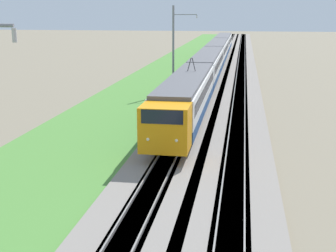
# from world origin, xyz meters

# --- Properties ---
(ballast_main) EXTENTS (240.00, 4.40, 0.30)m
(ballast_main) POSITION_xyz_m (50.00, 0.00, 0.15)
(ballast_main) COLOR gray
(ballast_main) RESTS_ON ground
(ballast_adjacent) EXTENTS (240.00, 4.40, 0.30)m
(ballast_adjacent) POSITION_xyz_m (50.00, -3.87, 0.15)
(ballast_adjacent) COLOR gray
(ballast_adjacent) RESTS_ON ground
(track_main) EXTENTS (240.00, 1.57, 0.45)m
(track_main) POSITION_xyz_m (50.00, 0.00, 0.16)
(track_main) COLOR #4C4238
(track_main) RESTS_ON ground
(track_adjacent) EXTENTS (240.00, 1.57, 0.45)m
(track_adjacent) POSITION_xyz_m (50.00, -3.87, 0.16)
(track_adjacent) COLOR #4C4238
(track_adjacent) RESTS_ON ground
(grass_verge) EXTENTS (240.00, 10.72, 0.12)m
(grass_verge) POSITION_xyz_m (50.00, 5.55, 0.06)
(grass_verge) COLOR #4C8438
(grass_verge) RESTS_ON ground
(passenger_train) EXTENTS (83.15, 2.83, 4.87)m
(passenger_train) POSITION_xyz_m (61.59, 0.00, 2.27)
(passenger_train) COLOR orange
(passenger_train) RESTS_ON ground
(catenary_mast_mid) EXTENTS (0.22, 2.56, 9.06)m
(catenary_mast_mid) POSITION_xyz_m (44.33, 3.01, 4.67)
(catenary_mast_mid) COLOR slate
(catenary_mast_mid) RESTS_ON ground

